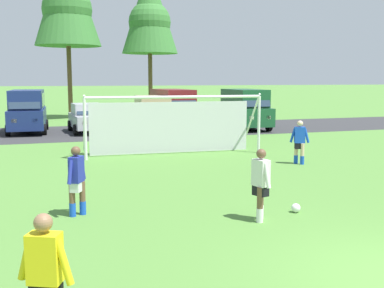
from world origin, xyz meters
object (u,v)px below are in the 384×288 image
object	(u,v)px
parked_car_slot_right	(245,108)
referee	(46,281)
parked_car_slot_center	(153,113)
player_midfield_center	(213,132)
parked_car_slot_left	(28,110)
soccer_ball	(296,208)
player_striker_near	(299,142)
soccer_goal	(172,123)
player_defender_far	(77,181)
player_winger_right	(261,185)
parked_car_slot_center_right	(173,108)
parked_car_slot_center_left	(88,118)

from	to	relation	value
parked_car_slot_right	referee	bearing A→B (deg)	-119.70
parked_car_slot_right	parked_car_slot_center	bearing A→B (deg)	178.16
player_midfield_center	parked_car_slot_right	size ratio (longest dim) A/B	0.34
referee	parked_car_slot_left	world-z (taller)	parked_car_slot_left
soccer_ball	parked_car_slot_right	size ratio (longest dim) A/B	0.04
soccer_ball	parked_car_slot_left	xyz separation A→B (m)	(-6.47, 19.80, 1.23)
parked_car_slot_center	referee	bearing A→B (deg)	-106.35
parked_car_slot_left	player_striker_near	bearing A→B (deg)	-54.93
soccer_goal	referee	world-z (taller)	soccer_goal
parked_car_slot_center	parked_car_slot_right	size ratio (longest dim) A/B	0.96
referee	parked_car_slot_center	xyz separation A→B (m)	(6.45, 21.97, 0.29)
player_midfield_center	player_defender_far	xyz separation A→B (m)	(-6.63, -8.67, 0.00)
player_winger_right	soccer_ball	bearing A→B (deg)	15.99
soccer_ball	player_winger_right	world-z (taller)	player_winger_right
player_striker_near	parked_car_slot_center_right	size ratio (longest dim) A/B	0.34
referee	parked_car_slot_right	bearing A→B (deg)	60.30
soccer_goal	player_midfield_center	size ratio (longest dim) A/B	4.58
parked_car_slot_center	player_striker_near	bearing A→B (deg)	-77.31
referee	player_midfield_center	size ratio (longest dim) A/B	1.00
soccer_ball	parked_car_slot_left	world-z (taller)	parked_car_slot_left
player_winger_right	player_midfield_center	bearing A→B (deg)	75.18
parked_car_slot_left	parked_car_slot_right	distance (m)	13.31
player_defender_far	parked_car_slot_center_right	size ratio (longest dim) A/B	0.34
parked_car_slot_right	player_defender_far	bearing A→B (deg)	-125.52
parked_car_slot_left	parked_car_slot_center_left	size ratio (longest dim) A/B	1.14
soccer_ball	parked_car_slot_center_right	xyz separation A→B (m)	(2.27, 19.00, 1.23)
referee	soccer_ball	bearing A→B (deg)	35.32
player_winger_right	soccer_goal	bearing A→B (deg)	85.95
soccer_ball	parked_car_slot_center_left	xyz separation A→B (m)	(-3.06, 18.79, 0.77)
player_midfield_center	player_winger_right	bearing A→B (deg)	-104.82
parked_car_slot_center_right	player_defender_far	bearing A→B (deg)	-112.39
soccer_goal	player_defender_far	world-z (taller)	soccer_goal
referee	player_midfield_center	world-z (taller)	same
player_midfield_center	parked_car_slot_right	distance (m)	9.20
soccer_ball	parked_car_slot_center	distance (m)	17.94
soccer_goal	player_striker_near	bearing A→B (deg)	-45.53
referee	player_midfield_center	distance (m)	15.92
parked_car_slot_left	parked_car_slot_center_left	world-z (taller)	parked_car_slot_left
parked_car_slot_center	parked_car_slot_right	xyz separation A→B (m)	(5.97, -0.19, 0.23)
soccer_ball	player_midfield_center	world-z (taller)	player_midfield_center
player_winger_right	parked_car_slot_center_right	size ratio (longest dim) A/B	0.34
soccer_goal	parked_car_slot_right	size ratio (longest dim) A/B	1.54
parked_car_slot_center_right	soccer_goal	bearing A→B (deg)	-105.88
parked_car_slot_center_right	soccer_ball	bearing A→B (deg)	-96.82
parked_car_slot_right	parked_car_slot_center_right	bearing A→B (deg)	163.54
player_striker_near	parked_car_slot_center_left	world-z (taller)	parked_car_slot_center_left
referee	player_defender_far	xyz separation A→B (m)	(0.75, 5.43, 0.00)
parked_car_slot_center_left	player_midfield_center	bearing A→B (deg)	-61.81
player_defender_far	parked_car_slot_right	xyz separation A→B (m)	(11.67, 16.34, 0.52)
player_defender_far	parked_car_slot_center_left	world-z (taller)	parked_car_slot_center_left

